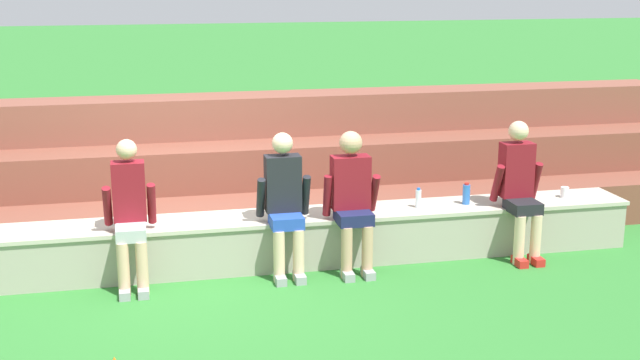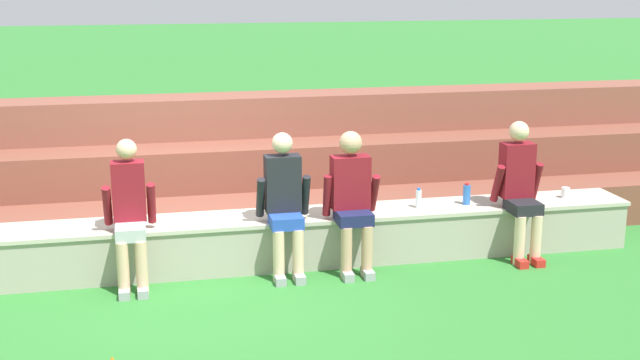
# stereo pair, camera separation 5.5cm
# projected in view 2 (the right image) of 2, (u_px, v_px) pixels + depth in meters

# --- Properties ---
(ground_plane) EXTENTS (80.00, 80.00, 0.00)m
(ground_plane) POSITION_uv_depth(u_px,v_px,m) (208.00, 279.00, 8.14)
(ground_plane) COLOR #2D752D
(stone_seating_wall) EXTENTS (9.01, 0.63, 0.52)m
(stone_seating_wall) POSITION_uv_depth(u_px,v_px,m) (205.00, 243.00, 8.35)
(stone_seating_wall) COLOR #A8A08E
(stone_seating_wall) RESTS_ON ground
(brick_bleachers) EXTENTS (12.40, 1.92, 1.45)m
(brick_bleachers) POSITION_uv_depth(u_px,v_px,m) (193.00, 177.00, 9.80)
(brick_bleachers) COLOR brown
(brick_bleachers) RESTS_ON ground
(person_far_left) EXTENTS (0.49, 0.59, 1.40)m
(person_far_left) POSITION_uv_depth(u_px,v_px,m) (130.00, 212.00, 7.81)
(person_far_left) COLOR #DBAD89
(person_far_left) RESTS_ON ground
(person_left_of_center) EXTENTS (0.53, 0.54, 1.41)m
(person_left_of_center) POSITION_uv_depth(u_px,v_px,m) (284.00, 201.00, 8.12)
(person_left_of_center) COLOR beige
(person_left_of_center) RESTS_ON ground
(person_center) EXTENTS (0.56, 0.55, 1.40)m
(person_center) POSITION_uv_depth(u_px,v_px,m) (352.00, 197.00, 8.22)
(person_center) COLOR tan
(person_center) RESTS_ON ground
(person_right_of_center) EXTENTS (0.51, 0.60, 1.42)m
(person_right_of_center) POSITION_uv_depth(u_px,v_px,m) (520.00, 187.00, 8.61)
(person_right_of_center) COLOR beige
(person_right_of_center) RESTS_ON ground
(water_bottle_near_left) EXTENTS (0.08, 0.08, 0.23)m
(water_bottle_near_left) POSITION_uv_depth(u_px,v_px,m) (467.00, 194.00, 8.81)
(water_bottle_near_left) COLOR blue
(water_bottle_near_left) RESTS_ON stone_seating_wall
(water_bottle_near_right) EXTENTS (0.06, 0.06, 0.21)m
(water_bottle_near_right) POSITION_uv_depth(u_px,v_px,m) (418.00, 199.00, 8.69)
(water_bottle_near_right) COLOR silver
(water_bottle_near_right) RESTS_ON stone_seating_wall
(plastic_cup_middle) EXTENTS (0.09, 0.09, 0.12)m
(plastic_cup_middle) POSITION_uv_depth(u_px,v_px,m) (565.00, 193.00, 9.08)
(plastic_cup_middle) COLOR white
(plastic_cup_middle) RESTS_ON stone_seating_wall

